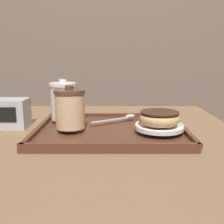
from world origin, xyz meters
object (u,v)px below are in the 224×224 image
coffee_cup_rear (65,101)px  donut_chocolate_glazed (161,118)px  coffee_cup_front (71,108)px  napkin_dispenser (12,113)px  spoon (124,117)px

coffee_cup_rear → donut_chocolate_glazed: size_ratio=1.15×
coffee_cup_front → napkin_dispenser: 0.23m
napkin_dispenser → coffee_cup_front: bearing=-24.5°
donut_chocolate_glazed → spoon: bearing=127.8°
coffee_cup_front → coffee_cup_rear: coffee_cup_rear is taller
spoon → napkin_dispenser: (-0.36, -0.02, 0.02)m
coffee_cup_front → donut_chocolate_glazed: coffee_cup_front is taller
coffee_cup_rear → napkin_dispenser: size_ratio=1.20×
coffee_cup_rear → spoon: bearing=1.0°
spoon → napkin_dispenser: 0.36m
coffee_cup_rear → donut_chocolate_glazed: bearing=-22.5°
coffee_cup_rear → spoon: coffee_cup_rear is taller
coffee_cup_rear → napkin_dispenser: coffee_cup_rear is taller
coffee_cup_front → spoon: bearing=34.9°
coffee_cup_rear → donut_chocolate_glazed: 0.31m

